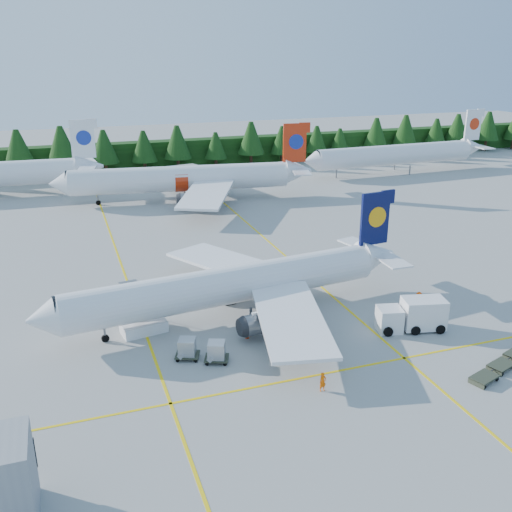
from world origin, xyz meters
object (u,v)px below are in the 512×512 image
object	(u,v)px
airliner_red	(177,179)
service_truck	(411,315)
airstairs	(143,323)
airliner_navy	(221,287)

from	to	relation	value
airliner_red	service_truck	world-z (taller)	airliner_red
airliner_red	service_truck	bearing A→B (deg)	-71.54
airstairs	airliner_navy	bearing A→B (deg)	-8.19
airliner_red	airstairs	bearing A→B (deg)	-98.19
airliner_navy	service_truck	bearing A→B (deg)	-33.09
airstairs	airliner_red	bearing A→B (deg)	64.50
airliner_navy	airliner_red	size ratio (longest dim) A/B	0.85
airliner_red	service_truck	size ratio (longest dim) A/B	6.61
airliner_navy	airliner_red	xyz separation A→B (m)	(5.34, 46.30, 0.58)
airliner_red	airstairs	size ratio (longest dim) A/B	7.36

